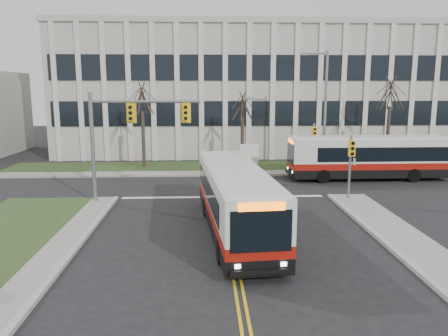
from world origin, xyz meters
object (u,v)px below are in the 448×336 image
bus_main (235,201)px  bus_cross (369,159)px  streetlight (323,104)px  directory_sign (249,154)px

bus_main → bus_cross: bearing=42.6°
streetlight → bus_cross: bearing=-51.7°
directory_sign → bus_cross: 9.27m
directory_sign → bus_cross: bus_cross is taller
streetlight → directory_sign: size_ratio=4.60×
streetlight → directory_sign: 6.96m
streetlight → bus_main: streetlight is taller
bus_main → bus_cross: size_ratio=0.97×
streetlight → bus_main: size_ratio=0.84×
streetlight → bus_main: 16.86m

